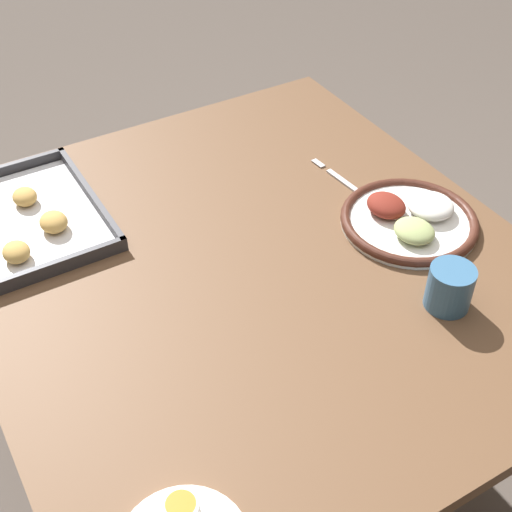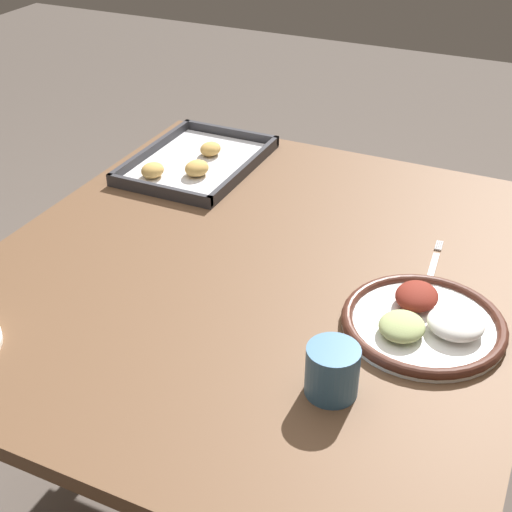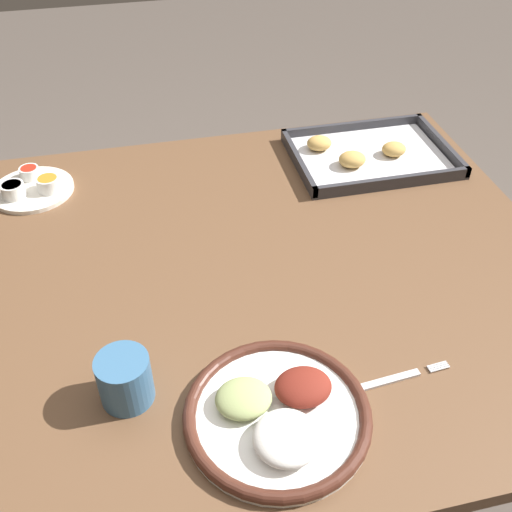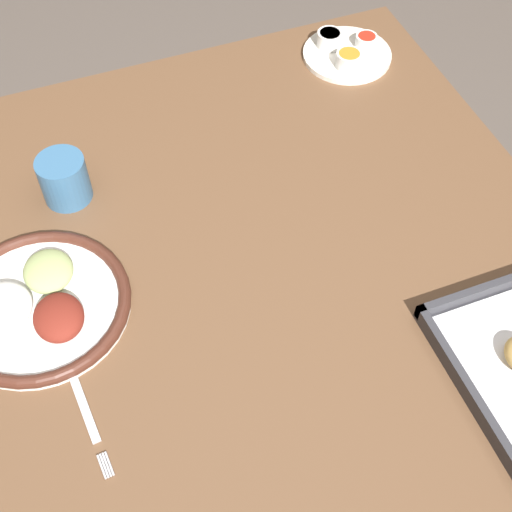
% 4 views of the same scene
% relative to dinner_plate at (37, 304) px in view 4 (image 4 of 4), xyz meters
% --- Properties ---
extents(ground_plane, '(8.00, 8.00, 0.00)m').
position_rel_dinner_plate_xyz_m(ground_plane, '(0.06, 0.34, -0.75)').
color(ground_plane, '#564C44').
extents(dining_table, '(1.15, 1.03, 0.74)m').
position_rel_dinner_plate_xyz_m(dining_table, '(0.06, 0.34, -0.11)').
color(dining_table, brown).
rests_on(dining_table, ground_plane).
extents(dinner_plate, '(0.28, 0.28, 0.05)m').
position_rel_dinner_plate_xyz_m(dinner_plate, '(0.00, 0.00, 0.00)').
color(dinner_plate, white).
rests_on(dinner_plate, dining_table).
extents(fork, '(0.21, 0.03, 0.00)m').
position_rel_dinner_plate_xyz_m(fork, '(0.18, 0.03, -0.01)').
color(fork, silver).
rests_on(fork, dining_table).
extents(saucer_plate, '(0.18, 0.18, 0.04)m').
position_rel_dinner_plate_xyz_m(saucer_plate, '(-0.38, 0.69, 0.00)').
color(saucer_plate, white).
rests_on(saucer_plate, dining_table).
extents(drinking_cup, '(0.08, 0.08, 0.08)m').
position_rel_dinner_plate_xyz_m(drinking_cup, '(-0.21, 0.09, 0.03)').
color(drinking_cup, '#38668E').
rests_on(drinking_cup, dining_table).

